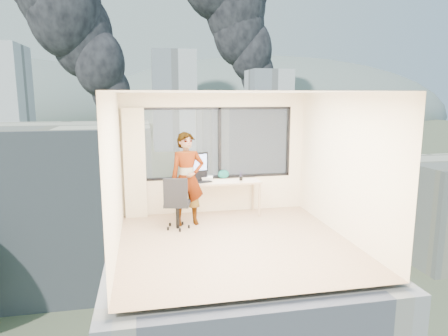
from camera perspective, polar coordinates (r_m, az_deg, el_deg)
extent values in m
cube|color=tan|center=(7.16, 1.60, -10.52)|extent=(4.00, 4.00, 0.01)
cube|color=white|center=(6.69, 1.72, 10.78)|extent=(4.00, 4.00, 0.01)
cube|color=#F6DFBE|center=(4.93, 6.91, -4.40)|extent=(4.00, 0.01, 2.60)
cube|color=#F6DFBE|center=(6.66, -15.37, -0.84)|extent=(0.01, 4.00, 2.60)
cube|color=#F6DFBE|center=(7.51, 16.70, 0.33)|extent=(0.01, 4.00, 2.60)
cube|color=#F3E5BE|center=(8.52, -12.61, 0.63)|extent=(0.45, 0.14, 2.30)
cube|color=tan|center=(8.60, -0.87, -4.32)|extent=(1.80, 0.60, 0.75)
imported|color=#2D2D33|center=(7.90, -5.25, -1.58)|extent=(0.72, 0.51, 1.85)
cube|color=white|center=(8.63, -2.69, -1.44)|extent=(0.36, 0.32, 0.08)
cube|color=black|center=(8.36, -4.96, -2.09)|extent=(0.12, 0.07, 0.01)
cylinder|color=black|center=(8.58, 2.43, -1.46)|extent=(0.09, 0.09, 0.09)
ellipsoid|color=#0D524F|center=(8.75, -0.08, -0.89)|extent=(0.26, 0.16, 0.19)
cube|color=#515B3D|center=(127.61, -10.60, 2.66)|extent=(400.00, 400.00, 0.04)
cube|color=beige|center=(38.48, -22.28, -4.86)|extent=(16.00, 12.00, 14.00)
cube|color=white|center=(47.30, 5.43, -0.16)|extent=(14.00, 13.00, 16.00)
cube|color=silver|center=(126.89, -7.16, 9.51)|extent=(13.00, 13.00, 30.00)
cube|color=silver|center=(153.77, 6.32, 8.90)|extent=(15.00, 15.00, 26.00)
ellipsoid|color=slate|center=(342.34, 5.95, 7.46)|extent=(300.00, 220.00, 96.00)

